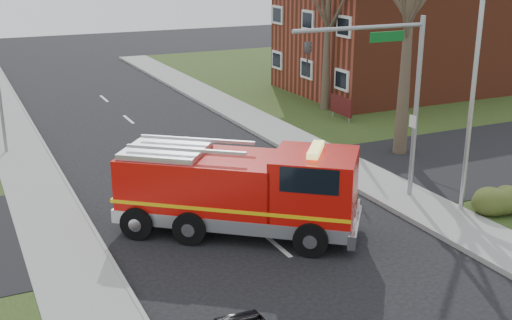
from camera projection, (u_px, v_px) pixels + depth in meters
name	position (u px, v px, depth m)	size (l,w,h in m)	color
ground	(276.00, 245.00, 20.46)	(120.00, 120.00, 0.00)	black
sidewalk_right	(429.00, 210.00, 22.99)	(2.40, 80.00, 0.15)	gray
sidewalk_left	(79.00, 284.00, 17.89)	(2.40, 80.00, 0.15)	gray
brick_building	(406.00, 36.00, 42.62)	(15.40, 10.40, 7.25)	maroon
health_center_sign	(341.00, 106.00, 35.25)	(0.12, 2.00, 1.40)	#471011
hedge_corner	(510.00, 194.00, 23.13)	(2.80, 2.00, 0.90)	#2D3714
traffic_signal_mast	(389.00, 78.00, 22.45)	(5.29, 0.18, 6.80)	gray
streetlight_pole	(472.00, 88.00, 21.58)	(1.48, 0.16, 8.40)	#B7BABF
fire_engine	(241.00, 192.00, 21.00)	(7.69, 6.86, 3.12)	#BC0E08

